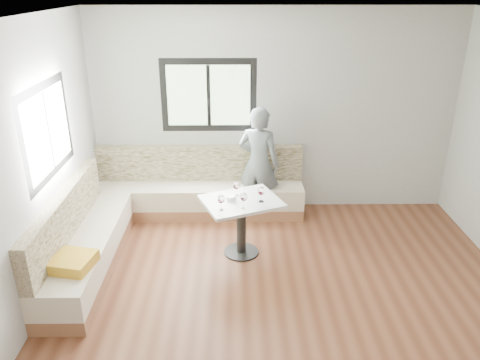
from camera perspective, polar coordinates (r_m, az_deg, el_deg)
room at (r=4.23m, az=5.73°, el=-0.30°), size 5.01×5.01×2.81m
banquette at (r=6.15m, az=-10.37°, el=-3.86°), size 2.90×2.80×0.95m
table at (r=5.56m, az=0.16°, el=-4.13°), size 1.06×0.96×0.71m
person at (r=6.39m, az=2.30°, el=2.06°), size 0.67×0.56×1.58m
olive_ramekin at (r=5.49m, az=-1.11°, el=-2.17°), size 0.11×0.11×0.04m
wine_glass_a at (r=5.20m, az=-2.30°, el=-2.40°), size 0.08×0.08×0.18m
wine_glass_b at (r=5.24m, az=0.46°, el=-2.15°), size 0.08×0.08×0.18m
wine_glass_c at (r=5.39m, az=2.61°, el=-1.42°), size 0.08×0.08×0.18m
wine_glass_d at (r=5.54m, az=-0.46°, el=-0.71°), size 0.08×0.08×0.18m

